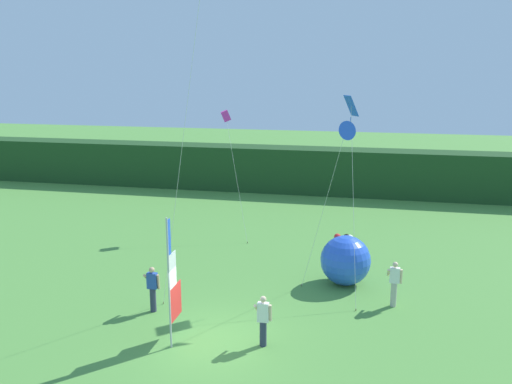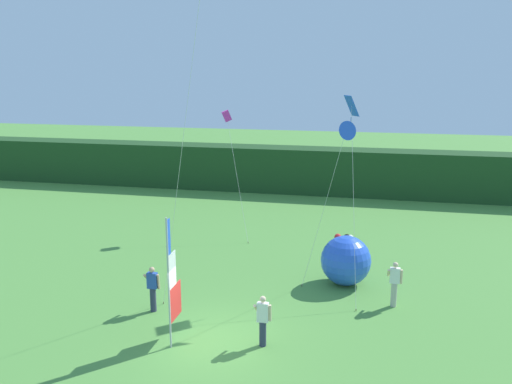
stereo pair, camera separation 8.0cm
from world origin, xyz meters
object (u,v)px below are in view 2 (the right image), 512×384
object	(u,v)px
person_mid_field	(153,288)
kite_blue_diamond_3	(352,116)
kite_blue_delta_2	(346,132)
kite_magenta_box_0	(227,117)
inflatable_balloon	(346,260)
person_near_banner	(395,283)
person_far_left	(263,319)
banner_flag	(172,283)

from	to	relation	value
person_mid_field	kite_blue_diamond_3	size ratio (longest dim) A/B	0.22
kite_blue_delta_2	kite_magenta_box_0	bearing A→B (deg)	130.19
inflatable_balloon	kite_blue_diamond_3	distance (m)	5.78
person_mid_field	kite_blue_delta_2	world-z (taller)	kite_blue_delta_2
kite_blue_delta_2	person_near_banner	bearing A→B (deg)	-16.22
kite_blue_delta_2	person_mid_field	bearing A→B (deg)	-156.10
person_mid_field	kite_magenta_box_0	xyz separation A→B (m)	(-0.15, 10.74, 5.18)
person_mid_field	person_far_left	xyz separation A→B (m)	(4.38, -1.59, -0.01)
person_mid_field	banner_flag	bearing A→B (deg)	-52.22
kite_blue_delta_2	kite_blue_diamond_3	size ratio (longest dim) A/B	0.89
person_far_left	banner_flag	bearing A→B (deg)	-171.26
inflatable_balloon	person_mid_field	bearing A→B (deg)	-148.58
person_mid_field	inflatable_balloon	xyz separation A→B (m)	(6.63, 4.05, 0.12)
inflatable_balloon	kite_blue_diamond_3	world-z (taller)	kite_blue_diamond_3
banner_flag	person_near_banner	bearing A→B (deg)	31.91
inflatable_balloon	kite_blue_delta_2	world-z (taller)	kite_blue_delta_2
person_near_banner	person_far_left	xyz separation A→B (m)	(-4.12, -3.89, -0.02)
person_near_banner	kite_blue_delta_2	size ratio (longest dim) A/B	0.26
kite_magenta_box_0	kite_blue_delta_2	distance (m)	10.30
banner_flag	kite_blue_delta_2	world-z (taller)	kite_blue_delta_2
kite_blue_delta_2	banner_flag	bearing A→B (deg)	-135.14
person_near_banner	person_far_left	distance (m)	5.67
inflatable_balloon	kite_magenta_box_0	world-z (taller)	kite_magenta_box_0
person_mid_field	kite_magenta_box_0	size ratio (longest dim) A/B	0.26
banner_flag	kite_blue_diamond_3	size ratio (longest dim) A/B	0.56
banner_flag	person_near_banner	world-z (taller)	banner_flag
person_mid_field	kite_magenta_box_0	world-z (taller)	kite_magenta_box_0
banner_flag	inflatable_balloon	size ratio (longest dim) A/B	2.09
person_near_banner	person_far_left	bearing A→B (deg)	-136.69
inflatable_balloon	kite_blue_delta_2	xyz separation A→B (m)	(-0.14, -1.17, 5.33)
banner_flag	person_mid_field	size ratio (longest dim) A/B	2.51
kite_blue_delta_2	person_far_left	bearing A→B (deg)	-115.32
banner_flag	kite_blue_delta_2	size ratio (longest dim) A/B	0.63
person_far_left	inflatable_balloon	xyz separation A→B (m)	(2.25, 5.64, 0.12)
person_near_banner	kite_blue_delta_2	xyz separation A→B (m)	(-2.01, 0.58, 5.43)
banner_flag	inflatable_balloon	bearing A→B (deg)	50.20
person_mid_field	kite_magenta_box_0	bearing A→B (deg)	90.79
inflatable_balloon	kite_magenta_box_0	xyz separation A→B (m)	(-6.78, 6.69, 5.06)
kite_magenta_box_0	person_mid_field	bearing A→B (deg)	-89.21
person_mid_field	inflatable_balloon	world-z (taller)	inflatable_balloon
banner_flag	kite_magenta_box_0	size ratio (longest dim) A/B	0.66
person_far_left	kite_blue_diamond_3	distance (m)	8.70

